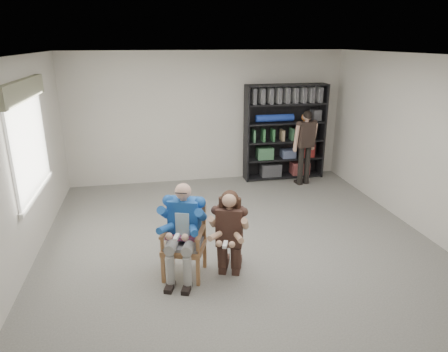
{
  "coord_description": "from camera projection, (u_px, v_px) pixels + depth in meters",
  "views": [
    {
      "loc": [
        -1.29,
        -4.99,
        3.0
      ],
      "look_at": [
        -0.2,
        0.6,
        1.05
      ],
      "focal_mm": 32.0,
      "sensor_mm": 36.0,
      "label": 1
    }
  ],
  "objects": [
    {
      "name": "room_shell",
      "position": [
        247.0,
        165.0,
        5.38
      ],
      "size": [
        6.0,
        7.0,
        2.8
      ],
      "primitive_type": null,
      "color": "silver",
      "rests_on": "ground"
    },
    {
      "name": "floor",
      "position": [
        245.0,
        256.0,
        5.84
      ],
      "size": [
        6.0,
        7.0,
        0.01
      ],
      "primitive_type": "cube",
      "color": "slate",
      "rests_on": "ground"
    },
    {
      "name": "window_left",
      "position": [
        30.0,
        141.0,
        5.7
      ],
      "size": [
        0.16,
        2.0,
        1.75
      ],
      "primitive_type": null,
      "color": "silver",
      "rests_on": "room_shell"
    },
    {
      "name": "armchair",
      "position": [
        184.0,
        241.0,
        5.22
      ],
      "size": [
        0.73,
        0.72,
        1.0
      ],
      "primitive_type": null,
      "rotation": [
        0.0,
        0.0,
        -0.34
      ],
      "color": "#A4693A",
      "rests_on": "floor"
    },
    {
      "name": "seated_man",
      "position": [
        183.0,
        231.0,
        5.17
      ],
      "size": [
        0.79,
        0.92,
        1.3
      ],
      "primitive_type": null,
      "rotation": [
        0.0,
        0.0,
        -0.34
      ],
      "color": "#154599",
      "rests_on": "floor"
    },
    {
      "name": "kneeling_woman",
      "position": [
        229.0,
        235.0,
        5.18
      ],
      "size": [
        0.74,
        0.92,
        1.19
      ],
      "primitive_type": null,
      "rotation": [
        0.0,
        0.0,
        -0.34
      ],
      "color": "#3B211C",
      "rests_on": "floor"
    },
    {
      "name": "bookshelf",
      "position": [
        285.0,
        132.0,
        8.85
      ],
      "size": [
        1.8,
        0.38,
        2.1
      ],
      "primitive_type": null,
      "color": "black",
      "rests_on": "floor"
    },
    {
      "name": "standing_man",
      "position": [
        305.0,
        148.0,
        8.5
      ],
      "size": [
        0.55,
        0.38,
        1.62
      ],
      "primitive_type": null,
      "rotation": [
        0.0,
        0.0,
        0.21
      ],
      "color": "#2C211D",
      "rests_on": "floor"
    }
  ]
}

